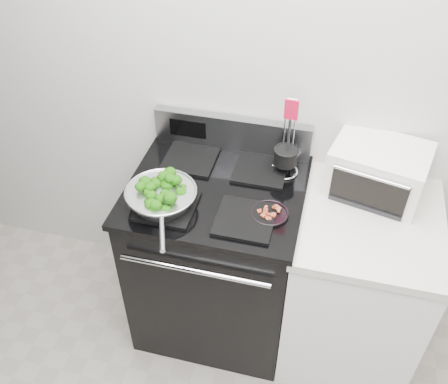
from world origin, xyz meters
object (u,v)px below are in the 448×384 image
(skillet, at_px, (161,196))
(gas_range, at_px, (217,256))
(bacon_plate, at_px, (270,212))
(toaster_oven, at_px, (378,170))
(utensil_holder, at_px, (285,160))

(skillet, bearing_deg, gas_range, 19.81)
(gas_range, height_order, skillet, gas_range)
(bacon_plate, height_order, toaster_oven, toaster_oven)
(gas_range, xyz_separation_m, bacon_plate, (0.26, -0.11, 0.48))
(gas_range, relative_size, bacon_plate, 7.11)
(skillet, relative_size, utensil_holder, 1.20)
(gas_range, relative_size, skillet, 2.40)
(gas_range, bearing_deg, bacon_plate, -23.43)
(bacon_plate, bearing_deg, skillet, -173.35)
(gas_range, bearing_deg, toaster_oven, 15.73)
(gas_range, distance_m, skillet, 0.57)
(skillet, height_order, toaster_oven, toaster_oven)
(gas_range, xyz_separation_m, skillet, (-0.20, -0.17, 0.51))
(skillet, xyz_separation_m, bacon_plate, (0.46, 0.05, -0.03))
(bacon_plate, relative_size, utensil_holder, 0.40)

